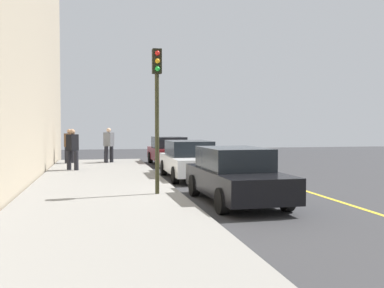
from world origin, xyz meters
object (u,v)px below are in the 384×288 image
Objects in this scene: parked_car_black at (235,175)px; rolling_suitcase at (106,157)px; parked_car_maroon at (169,151)px; pedestrian_brown_coat at (69,145)px; pedestrian_black_coat at (72,148)px; parked_car_white at (189,160)px; pedestrian_grey_coat at (109,144)px; traffic_light_pole at (157,96)px.

parked_car_black is 4.96× the size of rolling_suitcase.
parked_car_maroon is 2.45× the size of pedestrian_brown_coat.
pedestrian_black_coat is (-8.68, -4.83, 0.36)m from parked_car_black.
parked_car_white is 2.52× the size of pedestrian_grey_coat.
traffic_light_pole reaches higher than parked_car_maroon.
parked_car_black is at bearing 29.10° from pedestrian_black_coat.
parked_car_maroon is 0.94× the size of parked_car_black.
rolling_suitcase is (-4.20, 1.52, -0.68)m from pedestrian_black_coat.
pedestrian_grey_coat is at bearing 156.10° from pedestrian_black_coat.
pedestrian_grey_coat reaches higher than rolling_suitcase.
parked_car_black is at bearing 14.26° from pedestrian_grey_coat.
parked_car_maroon is at bearing 178.44° from parked_car_white.
parked_car_maroon is at bearing 77.53° from rolling_suitcase.
pedestrian_grey_coat is at bearing -155.64° from parked_car_white.
pedestrian_grey_coat is 0.44× the size of traffic_light_pole.
parked_car_white is at bearing 23.99° from rolling_suitcase.
pedestrian_black_coat reaches higher than parked_car_white.
traffic_light_pole is (4.70, -1.90, 2.22)m from parked_car_white.
parked_car_white is (6.40, -0.17, 0.00)m from parked_car_maroon.
parked_car_white is 7.82m from rolling_suitcase.
traffic_light_pole is (7.64, 2.80, 1.86)m from pedestrian_black_coat.
rolling_suitcase is at bearing -165.61° from parked_car_black.
pedestrian_brown_coat is at bearing -94.07° from parked_car_maroon.
rolling_suitcase is at bearing 160.08° from pedestrian_black_coat.
pedestrian_grey_coat is 1.97× the size of rolling_suitcase.
traffic_light_pole is (-1.04, -2.03, 2.22)m from parked_car_black.
parked_car_white is at bearing 57.99° from pedestrian_black_coat.
traffic_light_pole is at bearing -22.04° from parked_car_white.
parked_car_maroon is 3.45m from rolling_suitcase.
pedestrian_brown_coat reaches higher than parked_car_black.
parked_car_maroon is 12.14m from parked_car_black.
parked_car_maroon is 3.24m from pedestrian_grey_coat.
pedestrian_grey_coat is at bearing 87.95° from pedestrian_brown_coat.
parked_car_white is 4.97× the size of rolling_suitcase.
parked_car_white and parked_car_black have the same top height.
rolling_suitcase is at bearing 100.98° from pedestrian_brown_coat.
pedestrian_grey_coat is (-12.44, -3.16, 0.38)m from parked_car_black.
pedestrian_black_coat is at bearing -150.90° from parked_car_black.
pedestrian_grey_coat is at bearing -174.34° from traffic_light_pole.
parked_car_maroon is 5.27m from pedestrian_brown_coat.
pedestrian_grey_coat is at bearing -95.35° from parked_car_maroon.
pedestrian_black_coat is (3.76, -1.67, -0.02)m from pedestrian_grey_coat.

